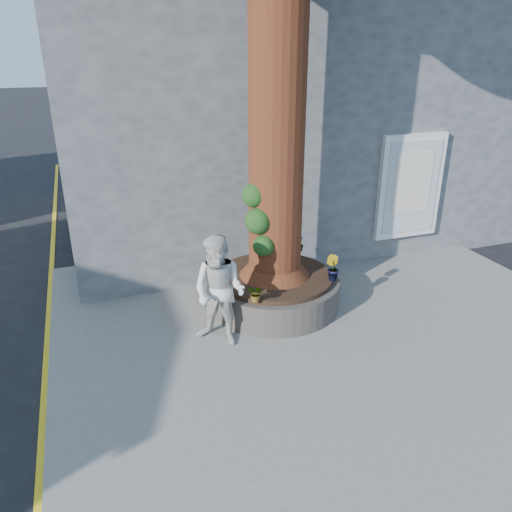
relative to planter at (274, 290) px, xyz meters
name	(u,v)px	position (x,y,z in m)	size (l,w,h in m)	color
ground	(273,384)	(-0.80, -2.00, -0.41)	(120.00, 120.00, 0.00)	black
pavement	(334,328)	(0.70, -1.00, -0.35)	(9.00, 8.00, 0.12)	slate
yellow_line	(45,388)	(-3.85, -1.00, -0.41)	(0.10, 30.00, 0.01)	yellow
stone_shop	(263,99)	(1.70, 5.20, 2.75)	(10.30, 8.30, 6.30)	#54575A
neighbour_shop	(505,96)	(9.70, 5.20, 2.59)	(6.00, 8.00, 6.00)	#54575A
planter	(274,290)	(0.00, 0.00, 0.00)	(2.30, 2.30, 0.60)	black
man	(225,241)	(-0.49, 1.42, 0.49)	(0.57, 0.37, 1.56)	#151A3A
woman	(220,291)	(-1.24, -0.85, 0.59)	(0.86, 0.67, 1.77)	beige
shopping_bag	(236,271)	(-0.31, 1.33, -0.15)	(0.20, 0.12, 0.28)	white
plant_a	(299,241)	(0.85, 0.84, 0.51)	(0.21, 0.14, 0.40)	gray
plant_b	(332,268)	(0.85, -0.53, 0.53)	(0.24, 0.24, 0.44)	gray
plant_c	(299,244)	(0.85, 0.85, 0.46)	(0.17, 0.17, 0.30)	gray
plant_d	(256,294)	(-0.64, -0.85, 0.45)	(0.25, 0.22, 0.28)	gray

